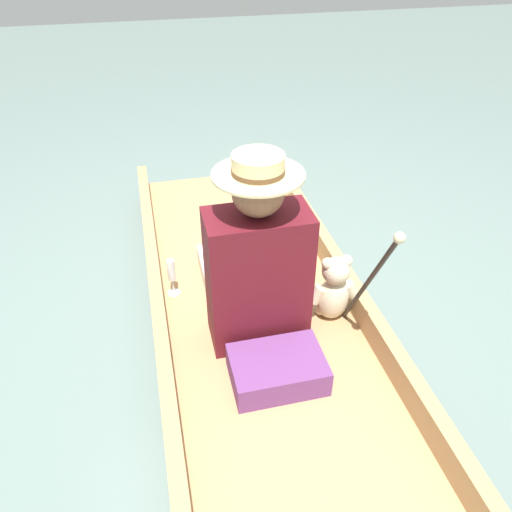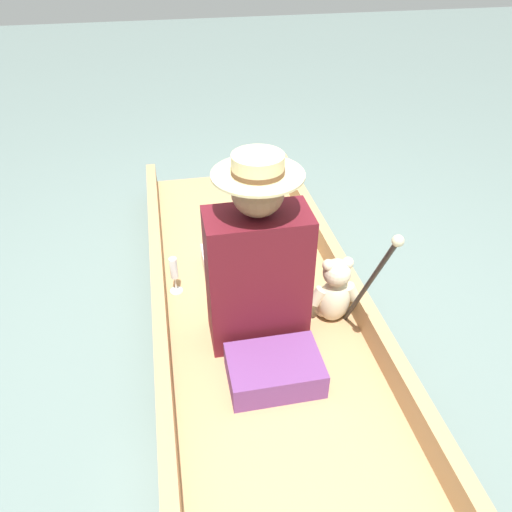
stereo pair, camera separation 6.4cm
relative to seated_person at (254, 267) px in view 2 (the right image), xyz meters
The scene contains 7 objects.
ground_plane 0.46m from the seated_person, 69.07° to the left, with size 16.00×16.00×0.00m, color slate.
punt_boat 0.38m from the seated_person, 69.07° to the left, with size 0.99×2.89×0.26m.
seat_cushion 0.45m from the seated_person, 87.74° to the right, with size 0.38×0.26×0.12m.
seated_person is the anchor object (origin of this frame).
teddy_bear 0.40m from the seated_person, ahead, with size 0.24×0.14×0.35m.
wine_glass 0.49m from the seated_person, 139.51° to the left, with size 0.06×0.06×0.20m.
walking_cane 0.51m from the seated_person, 31.97° to the right, with size 0.04×0.37×0.69m.
Camera 2 is at (-0.36, -1.78, 1.74)m, focal length 35.00 mm.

